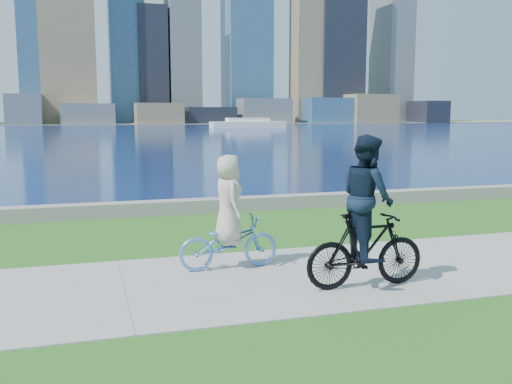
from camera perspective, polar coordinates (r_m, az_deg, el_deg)
ground at (r=8.59m, az=-13.03°, el=-9.71°), size 320.00×320.00×0.00m
concrete_path at (r=8.59m, az=-13.03°, el=-9.65°), size 80.00×3.50×0.02m
seawall at (r=14.59m, az=-14.72°, el=-1.79°), size 90.00×0.50×0.35m
bay_water at (r=80.23m, az=-16.56°, el=5.80°), size 320.00×131.00×0.01m
far_shore at (r=138.21m, az=-16.74°, el=6.58°), size 320.00×30.00×0.12m
city_skyline at (r=138.82m, az=-15.89°, el=16.11°), size 175.32×23.71×76.00m
ferry_far at (r=95.69m, az=-0.83°, el=6.84°), size 12.43×3.55×1.69m
cyclist_woman at (r=9.36m, az=-2.77°, el=-3.50°), size 0.64×1.69×1.89m
cyclist_man at (r=8.47m, az=10.97°, el=-3.17°), size 0.69×1.85×2.25m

